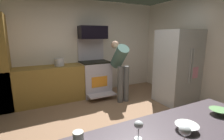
{
  "coord_description": "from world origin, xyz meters",
  "views": [
    {
      "loc": [
        -1.22,
        -2.25,
        1.66
      ],
      "look_at": [
        0.08,
        0.3,
        1.05
      ],
      "focal_mm": 26.49,
      "sensor_mm": 36.0,
      "label": 1
    }
  ],
  "objects": [
    {
      "name": "microwave",
      "position": [
        0.39,
        2.06,
        1.73
      ],
      "size": [
        0.74,
        0.38,
        0.34
      ],
      "primitive_type": "cube",
      "color": "black",
      "rests_on": "oven_range"
    },
    {
      "name": "refrigerator",
      "position": [
        2.03,
        0.58,
        0.89
      ],
      "size": [
        0.9,
        0.78,
        1.78
      ],
      "color": "#BABBBC",
      "rests_on": "ground"
    },
    {
      "name": "lower_cabinet_run",
      "position": [
        -0.9,
        1.98,
        0.45
      ],
      "size": [
        2.4,
        0.6,
        0.9
      ],
      "primitive_type": "cube",
      "color": "olive",
      "rests_on": "ground"
    },
    {
      "name": "mug_coffee",
      "position": [
        -0.96,
        -1.21,
        0.95
      ],
      "size": [
        0.08,
        0.08,
        0.09
      ],
      "primitive_type": "cylinder",
      "color": "silver",
      "rests_on": "counter_island"
    },
    {
      "name": "person_cook",
      "position": [
        0.82,
        1.3,
        0.9
      ],
      "size": [
        0.31,
        0.65,
        1.51
      ],
      "color": "#565656",
      "rests_on": "ground"
    },
    {
      "name": "wall_back",
      "position": [
        0.0,
        2.34,
        1.3
      ],
      "size": [
        5.2,
        0.12,
        2.6
      ],
      "primitive_type": "cube",
      "color": "beige",
      "rests_on": "ground"
    },
    {
      "name": "wall_right",
      "position": [
        2.54,
        0.0,
        1.3
      ],
      "size": [
        0.12,
        4.8,
        2.6
      ],
      "primitive_type": "cube",
      "color": "beige",
      "rests_on": "ground"
    },
    {
      "name": "mixing_bowl_large",
      "position": [
        -0.13,
        -1.44,
        0.92
      ],
      "size": [
        0.18,
        0.18,
        0.05
      ],
      "primitive_type": "cone",
      "rotation": [
        3.14,
        0.0,
        0.0
      ],
      "color": "white",
      "rests_on": "counter_island"
    },
    {
      "name": "stock_pot",
      "position": [
        -0.55,
        1.98,
        1.0
      ],
      "size": [
        0.24,
        0.24,
        0.19
      ],
      "primitive_type": "cylinder",
      "color": "#BAB6BB",
      "rests_on": "lower_cabinet_run"
    },
    {
      "name": "wine_glass_near",
      "position": [
        -0.55,
        -1.36,
        1.01
      ],
      "size": [
        0.07,
        0.07,
        0.15
      ],
      "color": "silver",
      "rests_on": "counter_island"
    },
    {
      "name": "oven_range",
      "position": [
        0.39,
        1.97,
        0.51
      ],
      "size": [
        0.76,
        0.95,
        1.55
      ],
      "color": "#BFB6C0",
      "rests_on": "ground"
    },
    {
      "name": "ground_plane",
      "position": [
        0.0,
        0.0,
        -0.01
      ],
      "size": [
        5.2,
        4.8,
        0.02
      ],
      "primitive_type": "cube",
      "color": "#8B674C"
    },
    {
      "name": "mixing_bowl_small",
      "position": [
        0.38,
        -1.4,
        0.93
      ],
      "size": [
        0.18,
        0.18,
        0.05
      ],
      "primitive_type": "cone",
      "rotation": [
        3.14,
        0.0,
        0.0
      ],
      "color": "#629656",
      "rests_on": "counter_island"
    },
    {
      "name": "wine_glass_mid",
      "position": [
        -0.32,
        -1.57,
        1.02
      ],
      "size": [
        0.08,
        0.08,
        0.16
      ],
      "color": "silver",
      "rests_on": "counter_island"
    }
  ]
}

